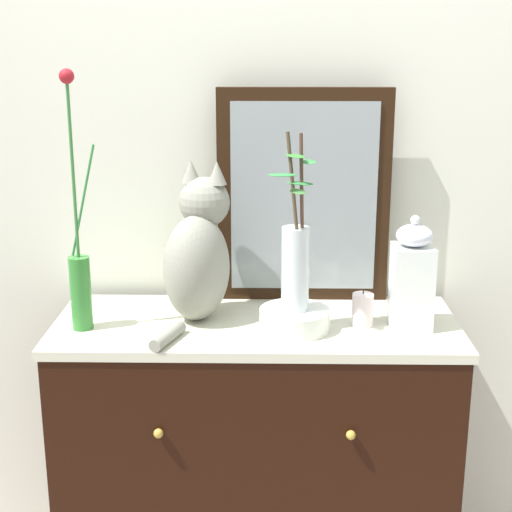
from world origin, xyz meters
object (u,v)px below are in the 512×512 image
mirror_leaning (304,197)px  vase_glass_clear (295,260)px  candle_pillar (363,310)px  sideboard (256,480)px  cat_sitting (198,254)px  bowl_porcelain (295,319)px  jar_lidded_porcelain (412,278)px  vase_slim_green (80,271)px

mirror_leaning → vase_glass_clear: bearing=-96.6°
candle_pillar → vase_glass_clear: bearing=-169.5°
sideboard → cat_sitting: cat_sitting is taller
mirror_leaning → bowl_porcelain: (-0.03, -0.25, -0.27)m
mirror_leaning → vase_glass_clear: 0.27m
mirror_leaning → bowl_porcelain: bearing=-96.7°
cat_sitting → vase_glass_clear: (0.25, -0.09, 0.01)m
mirror_leaning → jar_lidded_porcelain: bearing=-39.3°
cat_sitting → candle_pillar: size_ratio=4.20×
candle_pillar → bowl_porcelain: bearing=-170.2°
mirror_leaning → vase_slim_green: (-0.57, -0.25, -0.14)m
cat_sitting → vase_glass_clear: vase_glass_clear is taller
sideboard → cat_sitting: size_ratio=2.56×
mirror_leaning → vase_glass_clear: (-0.03, -0.25, -0.11)m
vase_slim_green → vase_glass_clear: vase_slim_green is taller
vase_slim_green → jar_lidded_porcelain: (0.84, 0.03, -0.02)m
mirror_leaning → cat_sitting: size_ratio=1.43×
cat_sitting → candle_pillar: 0.45m
bowl_porcelain → mirror_leaning: bearing=83.3°
vase_slim_green → candle_pillar: vase_slim_green is taller
jar_lidded_porcelain → candle_pillar: size_ratio=2.99×
mirror_leaning → vase_slim_green: 0.64m
cat_sitting → candle_pillar: cat_sitting is taller
vase_slim_green → sideboard: bearing=7.0°
jar_lidded_porcelain → vase_slim_green: bearing=-178.2°
bowl_porcelain → jar_lidded_porcelain: size_ratio=0.61×
mirror_leaning → cat_sitting: bearing=-150.4°
sideboard → jar_lidded_porcelain: size_ratio=3.59×
vase_slim_green → vase_glass_clear: size_ratio=1.44×
sideboard → cat_sitting: 0.67m
bowl_porcelain → jar_lidded_porcelain: 0.32m
vase_slim_green → mirror_leaning: bearing=23.3°
cat_sitting → bowl_porcelain: 0.30m
jar_lidded_porcelain → candle_pillar: bearing=177.6°
bowl_porcelain → candle_pillar: size_ratio=1.83×
jar_lidded_porcelain → cat_sitting: bearing=173.7°
mirror_leaning → vase_slim_green: size_ratio=0.91×
vase_slim_green → jar_lidded_porcelain: 0.84m
bowl_porcelain → jar_lidded_porcelain: bearing=4.9°
bowl_porcelain → candle_pillar: (0.18, 0.03, 0.02)m
mirror_leaning → vase_slim_green: vase_slim_green is taller
bowl_porcelain → candle_pillar: bearing=9.8°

